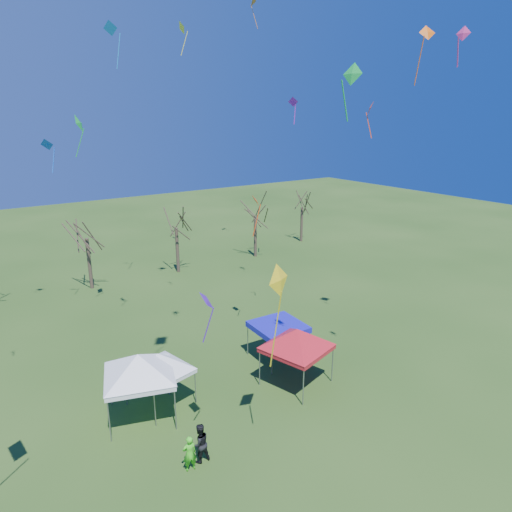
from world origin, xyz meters
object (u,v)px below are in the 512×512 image
Objects in this scene: tree_5 at (302,195)px; person_green at (190,453)px; person_dark at (200,443)px; tree_4 at (255,202)px; tree_2 at (85,220)px; tree_3 at (175,212)px; tent_white_west at (138,359)px; tent_blue at (278,327)px; tent_red at (297,333)px; tent_white_mid at (159,357)px.

tree_5 is 39.68m from person_green.
tree_4 is at bearing -128.21° from person_dark.
tree_3 is (8.40, -0.33, -0.21)m from tree_2.
tent_white_west is 9.47m from tent_blue.
tree_2 is 1.10× the size of tree_5.
tent_red is (5.32, -22.44, -3.06)m from tree_2.
tree_4 is 2.04× the size of tent_white_mid.
tent_white_west is 1.15× the size of tent_white_mid.
tent_white_mid is at bearing -142.43° from tree_5.
tent_white_mid reaches higher than person_dark.
person_green is (-0.62, -0.23, -0.08)m from person_dark.
tree_2 is 1.87× the size of tent_red.
tree_4 is 2.50× the size of tent_blue.
tree_5 is 1.71× the size of tent_red.
tree_3 is at bearing 59.93° from tent_white_west.
tent_red is (-3.08, -22.10, -2.85)m from tree_3.
tent_white_mid is (1.24, 0.43, -0.52)m from tent_white_west.
tree_2 is 17.73m from tree_4.
person_green is at bearing -114.43° from tree_3.
tent_white_mid is (-19.62, -19.47, -3.24)m from tree_4.
tent_white_west is 2.39× the size of person_dark.
tree_2 is at bearing -94.09° from person_dark.
tent_white_west reaches higher than person_green.
tree_2 reaches higher than person_green.
tree_2 is 25.48m from person_dark.
tree_4 is 25.47m from tent_red.
person_dark is at bearing -95.07° from tree_2.
tree_2 is 20.73m from tent_white_west.
tent_white_mid reaches higher than person_green.
tent_red is at bearing -107.22° from tent_blue.
tree_2 is 2.59× the size of tent_blue.
tree_2 is 4.81× the size of person_green.
tree_4 is at bearing -123.44° from person_green.
tent_white_mid is 5.64m from person_green.
tree_3 is at bearing -108.08° from person_green.
tree_4 is 28.96m from tent_white_west.
tree_3 is at bearing 62.17° from tent_white_mid.
person_dark is at bearing -136.87° from tree_5.
tree_5 reaches higher than tent_white_mid.
tent_white_west is 1.41m from tent_white_mid.
tent_white_mid is (-1.90, -19.85, -3.47)m from tree_2.
tree_4 is 1.77× the size of tent_white_west.
tree_3 is at bearing -112.44° from person_dark.
tree_2 reaches higher than tent_red.
person_dark is at bearing -153.31° from person_green.
tree_2 is at bearing 81.18° from tent_white_west.
tent_blue reaches higher than person_dark.
tree_2 is 1.03× the size of tree_3.
tent_white_west is 1.41× the size of tent_blue.
person_green is (-0.92, -5.20, -1.97)m from tent_white_mid.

